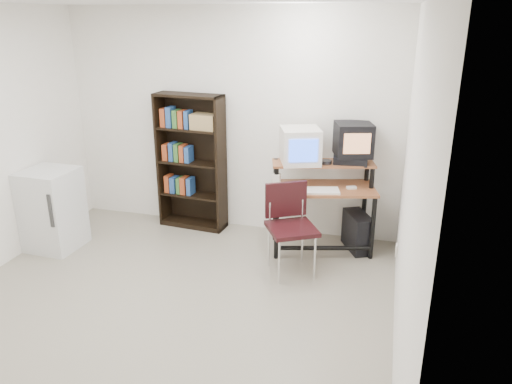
% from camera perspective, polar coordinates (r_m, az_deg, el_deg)
% --- Properties ---
extents(floor, '(4.00, 4.00, 0.01)m').
position_cam_1_polar(floor, '(4.68, -10.51, -13.08)').
color(floor, '#A09885').
rests_on(floor, ground).
extents(ceiling, '(4.00, 4.00, 0.01)m').
position_cam_1_polar(ceiling, '(3.95, -13.01, 20.63)').
color(ceiling, white).
rests_on(ceiling, back_wall).
extents(back_wall, '(4.00, 0.01, 2.60)m').
position_cam_1_polar(back_wall, '(5.92, -2.95, 7.98)').
color(back_wall, white).
rests_on(back_wall, floor).
extents(right_wall, '(0.01, 4.00, 2.60)m').
position_cam_1_polar(right_wall, '(3.71, 17.20, -0.19)').
color(right_wall, white).
rests_on(right_wall, floor).
extents(computer_desk, '(1.21, 0.82, 0.98)m').
position_cam_1_polar(computer_desk, '(5.48, 7.66, 0.05)').
color(computer_desk, '#995732').
rests_on(computer_desk, floor).
extents(crt_monitor, '(0.52, 0.52, 0.38)m').
position_cam_1_polar(crt_monitor, '(5.41, 5.08, 5.28)').
color(crt_monitor, white).
rests_on(crt_monitor, computer_desk).
extents(vcr, '(0.38, 0.29, 0.08)m').
position_cam_1_polar(vcr, '(5.49, 10.70, 3.60)').
color(vcr, black).
rests_on(vcr, computer_desk).
extents(crt_tv, '(0.47, 0.46, 0.36)m').
position_cam_1_polar(crt_tv, '(5.49, 11.06, 5.92)').
color(crt_tv, black).
rests_on(crt_tv, vcr).
extents(cd_spindle, '(0.15, 0.15, 0.05)m').
position_cam_1_polar(cd_spindle, '(5.41, 8.02, 3.35)').
color(cd_spindle, '#26262B').
rests_on(cd_spindle, computer_desk).
extents(keyboard, '(0.51, 0.32, 0.03)m').
position_cam_1_polar(keyboard, '(5.30, 6.95, 0.09)').
color(keyboard, white).
rests_on(keyboard, computer_desk).
extents(mousepad, '(0.26, 0.23, 0.01)m').
position_cam_1_polar(mousepad, '(5.43, 11.01, 0.21)').
color(mousepad, black).
rests_on(mousepad, computer_desk).
extents(mouse, '(0.12, 0.10, 0.03)m').
position_cam_1_polar(mouse, '(5.44, 10.85, 0.46)').
color(mouse, white).
rests_on(mouse, mousepad).
extents(desk_speaker, '(0.08, 0.08, 0.17)m').
position_cam_1_polar(desk_speaker, '(5.35, 2.37, 1.21)').
color(desk_speaker, white).
rests_on(desk_speaker, computer_desk).
extents(pc_tower, '(0.38, 0.49, 0.42)m').
position_cam_1_polar(pc_tower, '(5.69, 11.50, -4.46)').
color(pc_tower, black).
rests_on(pc_tower, floor).
extents(school_chair, '(0.62, 0.62, 0.91)m').
position_cam_1_polar(school_chair, '(5.02, 3.86, -3.08)').
color(school_chair, black).
rests_on(school_chair, floor).
extents(bookshelf, '(0.84, 0.34, 1.64)m').
position_cam_1_polar(bookshelf, '(6.05, -7.34, 3.67)').
color(bookshelf, black).
rests_on(bookshelf, floor).
extents(mini_fridge, '(0.56, 0.57, 0.91)m').
position_cam_1_polar(mini_fridge, '(5.98, -22.24, -1.85)').
color(mini_fridge, silver).
rests_on(mini_fridge, floor).
extents(wall_outlet, '(0.02, 0.08, 0.12)m').
position_cam_1_polar(wall_outlet, '(5.15, 15.75, -6.41)').
color(wall_outlet, beige).
rests_on(wall_outlet, right_wall).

